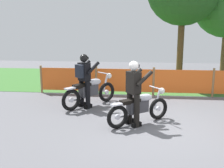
# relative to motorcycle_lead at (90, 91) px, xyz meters

# --- Properties ---
(ground) EXTENTS (24.00, 24.00, 0.02)m
(ground) POSITION_rel_motorcycle_lead_xyz_m (2.07, -1.67, -0.50)
(ground) COLOR #5B5B60
(grass_verge) EXTENTS (24.00, 5.51, 0.01)m
(grass_verge) POSITION_rel_motorcycle_lead_xyz_m (2.07, 4.29, -0.48)
(grass_verge) COLOR #386B2D
(grass_verge) RESTS_ON ground
(barrier_fence) EXTENTS (8.55, 0.08, 1.05)m
(barrier_fence) POSITION_rel_motorcycle_lead_xyz_m (2.07, 1.53, 0.05)
(barrier_fence) COLOR olive
(barrier_fence) RESTS_ON ground
(motorcycle_lead) EXTENTS (1.48, 1.69, 1.01)m
(motorcycle_lead) POSITION_rel_motorcycle_lead_xyz_m (0.00, 0.00, 0.00)
(motorcycle_lead) COLOR black
(motorcycle_lead) RESTS_ON ground
(motorcycle_trailing) EXTENTS (1.61, 1.25, 0.92)m
(motorcycle_trailing) POSITION_rel_motorcycle_lead_xyz_m (1.58, -1.48, -0.04)
(motorcycle_trailing) COLOR black
(motorcycle_trailing) RESTS_ON ground
(rider_lead) EXTENTS (0.75, 0.78, 1.69)m
(rider_lead) POSITION_rel_motorcycle_lead_xyz_m (-0.15, -0.18, 0.46)
(rider_lead) COLOR black
(rider_lead) RESTS_ON ground
(rider_trailing) EXTENTS (0.73, 0.72, 1.69)m
(rider_trailing) POSITION_rel_motorcycle_lead_xyz_m (1.43, -1.59, 0.43)
(rider_trailing) COLOR black
(rider_trailing) RESTS_ON ground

